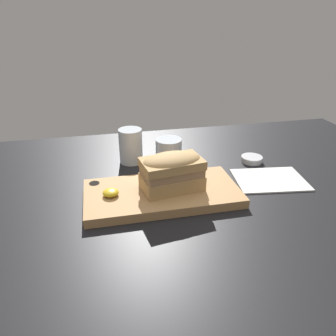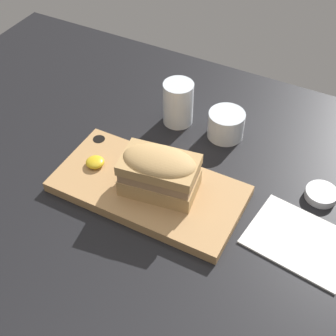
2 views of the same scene
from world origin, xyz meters
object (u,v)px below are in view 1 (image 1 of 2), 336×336
at_px(wine_glass, 169,150).
at_px(condiment_dish, 252,159).
at_px(sandwich, 172,170).
at_px(napkin, 270,180).
at_px(water_glass, 131,148).
at_px(serving_board, 162,193).

height_order(wine_glass, condiment_dish, wine_glass).
bearing_deg(sandwich, wine_glass, 79.36).
xyz_separation_m(wine_glass, napkin, (0.24, -0.21, -0.03)).
bearing_deg(water_glass, wine_glass, 2.28).
xyz_separation_m(sandwich, water_glass, (-0.08, 0.23, -0.03)).
distance_m(serving_board, napkin, 0.31).
bearing_deg(wine_glass, condiment_dish, -19.20).
relative_size(water_glass, condiment_dish, 1.62).
bearing_deg(napkin, water_glass, 150.24).
relative_size(serving_board, condiment_dish, 5.87).
distance_m(serving_board, wine_glass, 0.25).
bearing_deg(sandwich, water_glass, 108.17).
height_order(serving_board, sandwich, sandwich).
bearing_deg(water_glass, serving_board, -77.95).
distance_m(wine_glass, napkin, 0.32).
bearing_deg(serving_board, wine_glass, 73.43).
distance_m(water_glass, napkin, 0.42).
bearing_deg(wine_glass, water_glass, -177.72).
distance_m(sandwich, condiment_dish, 0.33).
bearing_deg(wine_glass, napkin, -41.22).
height_order(water_glass, wine_glass, water_glass).
xyz_separation_m(wine_glass, condiment_dish, (0.25, -0.09, -0.02)).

